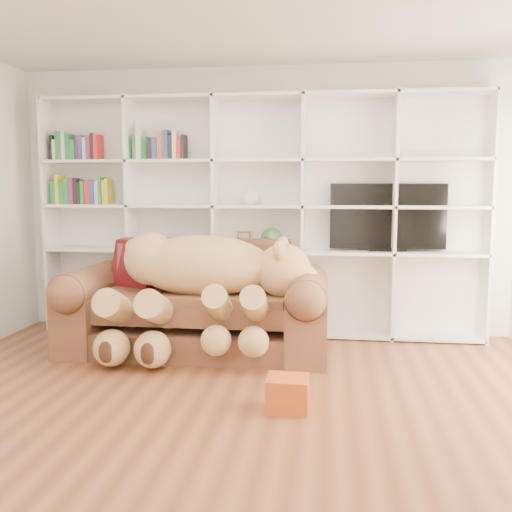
# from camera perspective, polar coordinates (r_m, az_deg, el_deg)

# --- Properties ---
(floor) EXTENTS (5.00, 5.00, 0.00)m
(floor) POSITION_cam_1_polar(r_m,az_deg,el_deg) (3.74, -4.29, -16.61)
(floor) COLOR brown
(floor) RESTS_ON ground
(wall_back) EXTENTS (5.00, 0.02, 2.70)m
(wall_back) POSITION_cam_1_polar(r_m,az_deg,el_deg) (5.90, 0.53, 5.54)
(wall_back) COLOR white
(wall_back) RESTS_ON floor
(bookshelf) EXTENTS (4.43, 0.35, 2.40)m
(bookshelf) POSITION_cam_1_polar(r_m,az_deg,el_deg) (5.80, -2.00, 5.08)
(bookshelf) COLOR white
(bookshelf) RESTS_ON floor
(sofa) EXTENTS (2.36, 1.02, 0.99)m
(sofa) POSITION_cam_1_polar(r_m,az_deg,el_deg) (5.26, -5.89, -5.38)
(sofa) COLOR brown
(sofa) RESTS_ON floor
(teddy_bear) EXTENTS (1.83, 0.99, 1.06)m
(teddy_bear) POSITION_cam_1_polar(r_m,az_deg,el_deg) (4.99, -5.44, -2.26)
(teddy_bear) COLOR tan
(teddy_bear) RESTS_ON sofa
(throw_pillow) EXTENTS (0.54, 0.43, 0.49)m
(throw_pillow) POSITION_cam_1_polar(r_m,az_deg,el_deg) (5.53, -11.94, -1.02)
(throw_pillow) COLOR #570E17
(throw_pillow) RESTS_ON sofa
(gift_box) EXTENTS (0.28, 0.26, 0.22)m
(gift_box) POSITION_cam_1_polar(r_m,az_deg,el_deg) (3.95, 3.19, -13.55)
(gift_box) COLOR #BC4A19
(gift_box) RESTS_ON floor
(tv) EXTENTS (1.12, 0.18, 0.66)m
(tv) POSITION_cam_1_polar(r_m,az_deg,el_deg) (5.74, 13.01, 3.75)
(tv) COLOR black
(tv) RESTS_ON bookshelf
(picture_frame) EXTENTS (0.14, 0.05, 0.17)m
(picture_frame) POSITION_cam_1_polar(r_m,az_deg,el_deg) (5.75, -1.20, 1.61)
(picture_frame) COLOR brown
(picture_frame) RESTS_ON bookshelf
(green_vase) EXTENTS (0.22, 0.22, 0.22)m
(green_vase) POSITION_cam_1_polar(r_m,az_deg,el_deg) (5.71, 1.57, 1.73)
(green_vase) COLOR #305E38
(green_vase) RESTS_ON bookshelf
(figurine_tall) EXTENTS (0.11, 0.11, 0.16)m
(figurine_tall) POSITION_cam_1_polar(r_m,az_deg,el_deg) (5.92, -8.95, 1.55)
(figurine_tall) COLOR beige
(figurine_tall) RESTS_ON bookshelf
(figurine_short) EXTENTS (0.07, 0.07, 0.11)m
(figurine_short) POSITION_cam_1_polar(r_m,az_deg,el_deg) (5.89, -7.50, 1.28)
(figurine_short) COLOR beige
(figurine_short) RESTS_ON bookshelf
(snow_globe) EXTENTS (0.11, 0.11, 0.11)m
(snow_globe) POSITION_cam_1_polar(r_m,az_deg,el_deg) (5.83, -5.42, 1.33)
(snow_globe) COLOR white
(snow_globe) RESTS_ON bookshelf
(shelf_vase) EXTENTS (0.22, 0.22, 0.20)m
(shelf_vase) POSITION_cam_1_polar(r_m,az_deg,el_deg) (5.72, -0.68, 6.13)
(shelf_vase) COLOR silver
(shelf_vase) RESTS_ON bookshelf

